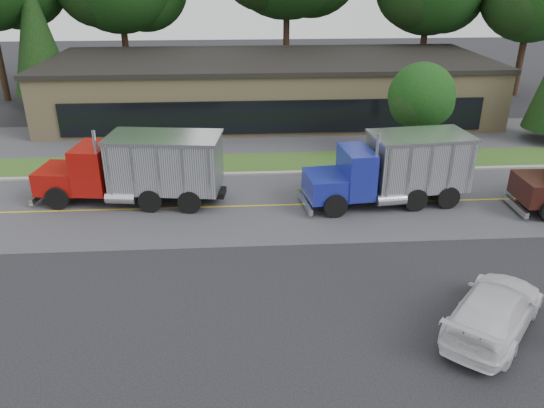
{
  "coord_description": "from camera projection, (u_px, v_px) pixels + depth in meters",
  "views": [
    {
      "loc": [
        -0.37,
        -14.18,
        10.69
      ],
      "look_at": [
        0.89,
        5.25,
        1.8
      ],
      "focal_mm": 35.0,
      "sensor_mm": 36.0,
      "label": 1
    }
  ],
  "objects": [
    {
      "name": "tree_verge",
      "position": [
        422.0,
        99.0,
        30.08
      ],
      "size": [
        4.0,
        3.76,
        5.7
      ],
      "color": "#382619",
      "rests_on": "ground"
    },
    {
      "name": "ground",
      "position": [
        255.0,
        321.0,
        17.34
      ],
      "size": [
        140.0,
        140.0,
        0.0
      ],
      "primitive_type": "plane",
      "color": "#2F2F34",
      "rests_on": "ground"
    },
    {
      "name": "grass_verge",
      "position": [
        246.0,
        163.0,
        30.96
      ],
      "size": [
        60.0,
        3.4,
        0.03
      ],
      "primitive_type": "cube",
      "color": "#346522",
      "rests_on": "ground"
    },
    {
      "name": "strip_mall",
      "position": [
        269.0,
        88.0,
        40.23
      ],
      "size": [
        32.0,
        12.0,
        4.0
      ],
      "primitive_type": "cube",
      "color": "tan",
      "rests_on": "ground"
    },
    {
      "name": "dump_truck_red",
      "position": [
        141.0,
        167.0,
        25.29
      ],
      "size": [
        9.16,
        3.7,
        3.36
      ],
      "rotation": [
        0.0,
        0.0,
        3.01
      ],
      "color": "black",
      "rests_on": "ground"
    },
    {
      "name": "road",
      "position": [
        249.0,
        206.0,
        25.51
      ],
      "size": [
        60.0,
        8.0,
        0.02
      ],
      "primitive_type": "cube",
      "color": "#545459",
      "rests_on": "ground"
    },
    {
      "name": "center_line",
      "position": [
        249.0,
        206.0,
        25.51
      ],
      "size": [
        60.0,
        0.12,
        0.01
      ],
      "primitive_type": "cube",
      "color": "gold",
      "rests_on": "ground"
    },
    {
      "name": "far_parking",
      "position": [
        245.0,
        138.0,
        35.49
      ],
      "size": [
        60.0,
        7.0,
        0.02
      ],
      "primitive_type": "cube",
      "color": "#545459",
      "rests_on": "ground"
    },
    {
      "name": "evergreen_left",
      "position": [
        36.0,
        33.0,
        41.28
      ],
      "size": [
        4.55,
        4.55,
        10.34
      ],
      "color": "#382619",
      "rests_on": "ground"
    },
    {
      "name": "rally_car",
      "position": [
        494.0,
        310.0,
        16.64
      ],
      "size": [
        4.99,
        5.29,
        1.5
      ],
      "primitive_type": "imported",
      "rotation": [
        0.0,
        0.0,
        2.42
      ],
      "color": "white",
      "rests_on": "ground"
    },
    {
      "name": "dump_truck_blue",
      "position": [
        397.0,
        167.0,
        25.25
      ],
      "size": [
        8.01,
        3.43,
        3.36
      ],
      "rotation": [
        0.0,
        0.0,
        3.25
      ],
      "color": "black",
      "rests_on": "ground"
    },
    {
      "name": "curb",
      "position": [
        247.0,
        175.0,
        29.32
      ],
      "size": [
        60.0,
        0.3,
        0.12
      ],
      "primitive_type": "cube",
      "color": "#9E9E99",
      "rests_on": "ground"
    }
  ]
}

